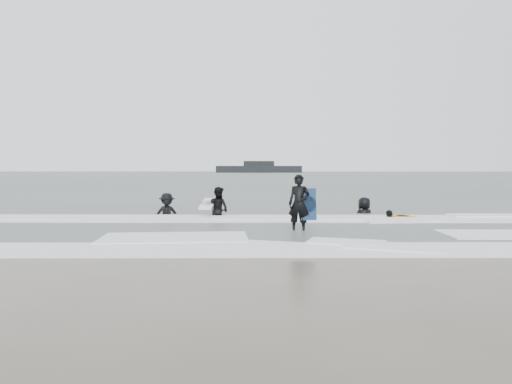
{
  "coord_description": "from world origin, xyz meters",
  "views": [
    {
      "loc": [
        0.2,
        -12.24,
        2.0
      ],
      "look_at": [
        0.0,
        5.0,
        1.1
      ],
      "focal_mm": 35.0,
      "sensor_mm": 36.0,
      "label": 1
    }
  ],
  "objects_px": {
    "surfer_breaker": "(167,216)",
    "surfer_right_near": "(390,220)",
    "vessel_horizon": "(259,168)",
    "surfer_wading": "(218,218)",
    "surfer_right_far": "(364,214)",
    "surfer_centre": "(299,232)"
  },
  "relations": [
    {
      "from": "surfer_wading",
      "to": "vessel_horizon",
      "type": "distance_m",
      "value": 127.64
    },
    {
      "from": "surfer_centre",
      "to": "surfer_breaker",
      "type": "relative_size",
      "value": 1.01
    },
    {
      "from": "surfer_wading",
      "to": "surfer_right_near",
      "type": "xyz_separation_m",
      "value": [
        6.46,
        -0.59,
        0.0
      ]
    },
    {
      "from": "surfer_breaker",
      "to": "surfer_right_far",
      "type": "xyz_separation_m",
      "value": [
        8.07,
        0.66,
        0.0
      ]
    },
    {
      "from": "surfer_centre",
      "to": "surfer_breaker",
      "type": "xyz_separation_m",
      "value": [
        -4.94,
        4.99,
        0.0
      ]
    },
    {
      "from": "surfer_wading",
      "to": "surfer_right_near",
      "type": "bearing_deg",
      "value": -145.68
    },
    {
      "from": "surfer_breaker",
      "to": "vessel_horizon",
      "type": "relative_size",
      "value": 0.07
    },
    {
      "from": "surfer_wading",
      "to": "surfer_right_near",
      "type": "relative_size",
      "value": 1.16
    },
    {
      "from": "surfer_wading",
      "to": "surfer_breaker",
      "type": "height_order",
      "value": "surfer_breaker"
    },
    {
      "from": "surfer_right_near",
      "to": "vessel_horizon",
      "type": "bearing_deg",
      "value": -122.64
    },
    {
      "from": "vessel_horizon",
      "to": "surfer_breaker",
      "type": "bearing_deg",
      "value": -91.36
    },
    {
      "from": "surfer_wading",
      "to": "vessel_horizon",
      "type": "bearing_deg",
      "value": -50.84
    },
    {
      "from": "surfer_breaker",
      "to": "surfer_wading",
      "type": "bearing_deg",
      "value": -36.16
    },
    {
      "from": "surfer_wading",
      "to": "surfer_right_far",
      "type": "distance_m",
      "value": 6.09
    },
    {
      "from": "surfer_wading",
      "to": "surfer_right_far",
      "type": "xyz_separation_m",
      "value": [
        5.92,
        1.43,
        0.0
      ]
    },
    {
      "from": "surfer_centre",
      "to": "surfer_right_near",
      "type": "bearing_deg",
      "value": 59.67
    },
    {
      "from": "surfer_right_near",
      "to": "surfer_breaker",
      "type": "bearing_deg",
      "value": -44.13
    },
    {
      "from": "surfer_breaker",
      "to": "surfer_right_far",
      "type": "relative_size",
      "value": 0.95
    },
    {
      "from": "surfer_centre",
      "to": "surfer_breaker",
      "type": "height_order",
      "value": "surfer_centre"
    },
    {
      "from": "vessel_horizon",
      "to": "surfer_wading",
      "type": "bearing_deg",
      "value": -90.39
    },
    {
      "from": "surfer_wading",
      "to": "surfer_centre",
      "type": "bearing_deg",
      "value": 163.05
    },
    {
      "from": "surfer_breaker",
      "to": "surfer_right_near",
      "type": "distance_m",
      "value": 8.71
    }
  ]
}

